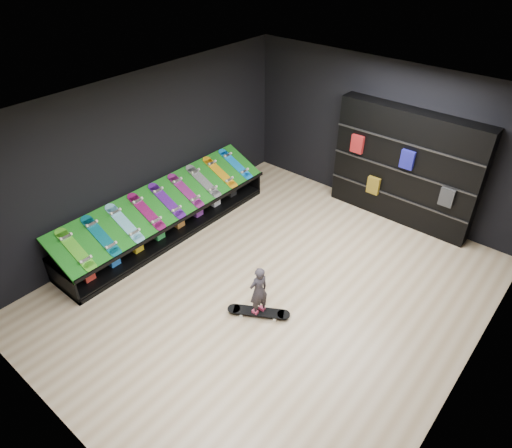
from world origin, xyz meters
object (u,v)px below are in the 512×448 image
Objects in this scene: child at (259,299)px; floor_skateboard at (259,313)px; back_shelving at (405,168)px; display_rack at (168,221)px.

floor_skateboard is at bearing 180.00° from child.
floor_skateboard is at bearing -95.71° from back_shelving.
back_shelving is 3.99m from child.
floor_skateboard is at bearing -11.80° from display_rack.
child is (-0.39, -3.89, -0.78)m from back_shelving.
display_rack is 1.59× the size of back_shelving.
floor_skateboard is 1.90× the size of child.
display_rack is 8.74× the size of child.
child is (0.00, 0.00, 0.30)m from floor_skateboard.
back_shelving is 4.06m from floor_skateboard.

